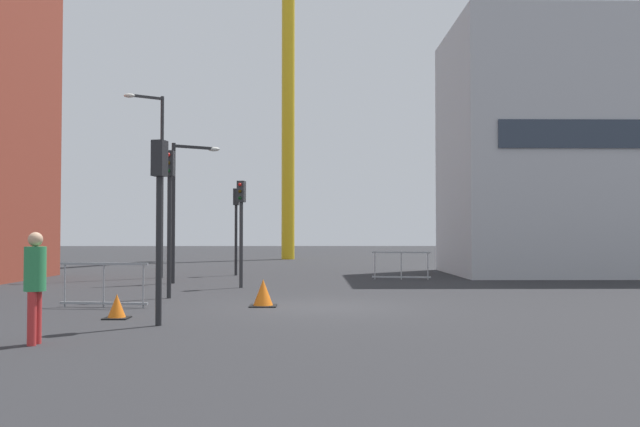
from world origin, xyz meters
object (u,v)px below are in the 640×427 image
traffic_cone_striped (263,294)px  pedestrian_walking (35,279)px  traffic_light_verge (236,217)px  construction_crane (288,48)px  traffic_light_corner (241,215)px  streetlamp_short (181,197)px  traffic_cone_orange (117,307)px  traffic_light_median (169,199)px  traffic_light_near (159,200)px  streetlamp_tall (157,171)px

traffic_cone_striped → pedestrian_walking: bearing=-120.0°
traffic_light_verge → construction_crane: bearing=85.1°
traffic_light_corner → traffic_light_verge: 6.64m
streetlamp_short → pedestrian_walking: (0.26, -13.47, -2.05)m
traffic_light_verge → traffic_cone_orange: bearing=-93.3°
construction_crane → traffic_light_median: (-2.25, -28.10, -11.95)m
pedestrian_walking → traffic_light_near: bearing=56.5°
streetlamp_short → traffic_light_verge: 4.74m
traffic_light_corner → traffic_cone_orange: (-1.75, -8.05, -2.15)m
construction_crane → streetlamp_short: construction_crane is taller
traffic_light_verge → traffic_light_corner: bearing=-82.2°
streetlamp_short → traffic_light_corner: size_ratio=1.43×
traffic_cone_orange → traffic_cone_striped: bearing=39.0°
pedestrian_walking → traffic_cone_orange: (0.37, 3.31, -0.82)m
traffic_light_median → traffic_cone_striped: (2.74, -2.12, -2.42)m
traffic_light_near → traffic_cone_striped: size_ratio=5.42×
traffic_light_median → traffic_light_near: bearing=-80.1°
traffic_cone_orange → traffic_light_median: bearing=88.1°
construction_crane → traffic_cone_orange: construction_crane is taller
traffic_light_near → traffic_light_verge: traffic_light_verge is taller
streetlamp_short → pedestrian_walking: 13.63m
traffic_light_near → traffic_light_corner: size_ratio=1.02×
streetlamp_tall → pedestrian_walking: 16.66m
traffic_light_corner → traffic_cone_striped: 6.18m
construction_crane → traffic_light_verge: 21.73m
streetlamp_tall → pedestrian_walking: size_ratio=4.07×
traffic_light_corner → traffic_cone_striped: (1.14, -5.71, -2.08)m
traffic_light_verge → traffic_light_median: bearing=-94.0°
streetlamp_tall → traffic_light_corner: bearing=-51.7°
streetlamp_tall → pedestrian_walking: bearing=-83.9°
streetlamp_short → traffic_light_median: bearing=-82.2°
traffic_light_corner → traffic_light_near: bearing=-94.0°
construction_crane → traffic_light_corner: bearing=-91.5°
traffic_light_near → pedestrian_walking: (-1.48, -2.24, -1.38)m
streetlamp_tall → traffic_light_verge: streetlamp_tall is taller
streetlamp_tall → traffic_light_near: streetlamp_tall is taller
traffic_light_near → traffic_cone_orange: size_ratio=6.97×
traffic_light_median → traffic_light_corner: 3.95m
streetlamp_tall → pedestrian_walking: streetlamp_tall is taller
traffic_light_corner → traffic_cone_orange: 8.52m
traffic_light_corner → traffic_cone_striped: bearing=-78.8°
traffic_light_median → traffic_light_near: size_ratio=1.13×
traffic_light_corner → traffic_cone_striped: size_ratio=5.30×
traffic_light_verge → streetlamp_tall: bearing=-150.5°
traffic_light_corner → pedestrian_walking: traffic_light_corner is taller
streetlamp_short → traffic_light_corner: bearing=-41.5°
streetlamp_tall → traffic_light_verge: 3.85m
traffic_cone_striped → traffic_light_verge: bearing=99.4°
construction_crane → traffic_light_near: bearing=-92.2°
pedestrian_walking → traffic_cone_striped: size_ratio=2.72×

